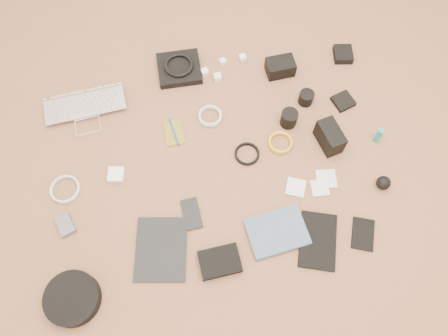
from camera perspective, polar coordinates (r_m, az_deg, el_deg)
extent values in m
cube|color=brown|center=(1.84, -0.35, 0.08)|extent=(4.00, 4.00, 0.04)
imported|color=silver|center=(2.01, -17.48, 6.67)|extent=(0.37, 0.28, 0.03)
cube|color=black|center=(2.06, -5.86, 12.79)|extent=(0.19, 0.18, 0.03)
torus|color=black|center=(2.04, -5.93, 13.22)|extent=(0.17, 0.17, 0.02)
cube|color=white|center=(2.05, -2.54, 12.40)|extent=(0.04, 0.04, 0.03)
cube|color=white|center=(2.08, -0.19, 13.72)|extent=(0.03, 0.03, 0.03)
cube|color=white|center=(2.10, 2.47, 14.17)|extent=(0.03, 0.03, 0.03)
cube|color=white|center=(2.03, -0.84, 11.76)|extent=(0.03, 0.03, 0.03)
cube|color=black|center=(2.05, 7.36, 12.95)|extent=(0.13, 0.09, 0.07)
cube|color=black|center=(2.18, 15.28, 14.15)|extent=(0.10, 0.11, 0.03)
cube|color=olive|center=(1.90, -6.54, 4.62)|extent=(0.08, 0.12, 0.01)
cylinder|color=#153DB0|center=(1.89, -6.56, 4.73)|extent=(0.03, 0.14, 0.01)
torus|color=silver|center=(1.92, -1.82, 6.71)|extent=(0.11, 0.11, 0.01)
cylinder|color=black|center=(1.90, 8.48, 6.43)|extent=(0.09, 0.09, 0.08)
cylinder|color=black|center=(1.98, 10.67, 9.00)|extent=(0.08, 0.08, 0.06)
cube|color=black|center=(2.03, 15.30, 8.41)|extent=(0.11, 0.11, 0.02)
cube|color=white|center=(1.84, -13.91, -0.88)|extent=(0.07, 0.07, 0.03)
torus|color=silver|center=(1.89, -20.01, -2.67)|extent=(0.15, 0.15, 0.01)
torus|color=black|center=(1.84, 3.02, 1.79)|extent=(0.11, 0.11, 0.01)
torus|color=gold|center=(1.88, 7.35, 3.23)|extent=(0.11, 0.11, 0.01)
cube|color=black|center=(1.88, 13.64, 3.97)|extent=(0.10, 0.15, 0.10)
cylinder|color=teal|center=(1.95, 19.52, 4.01)|extent=(0.03, 0.03, 0.08)
cube|color=#545358|center=(1.83, -20.01, -7.00)|extent=(0.08, 0.10, 0.02)
cube|color=black|center=(1.72, -8.22, -10.43)|extent=(0.23, 0.28, 0.01)
cube|color=black|center=(1.74, -4.27, -5.99)|extent=(0.08, 0.13, 0.01)
cube|color=silver|center=(1.80, 9.34, -2.53)|extent=(0.10, 0.10, 0.01)
cube|color=silver|center=(1.82, 12.40, -2.58)|extent=(0.07, 0.07, 0.01)
cube|color=silver|center=(1.84, 13.20, -1.40)|extent=(0.09, 0.09, 0.01)
sphere|color=black|center=(1.87, 20.10, -1.83)|extent=(0.07, 0.07, 0.06)
cylinder|color=black|center=(1.73, -19.18, -15.81)|extent=(0.25, 0.25, 0.05)
cube|color=black|center=(1.68, -0.56, -12.14)|extent=(0.16, 0.12, 0.04)
imported|color=#3F576B|center=(1.71, 7.90, -10.88)|extent=(0.24, 0.19, 0.02)
cube|color=black|center=(1.74, 12.15, -9.24)|extent=(0.20, 0.26, 0.02)
cube|color=black|center=(1.80, 17.69, -8.21)|extent=(0.12, 0.15, 0.01)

